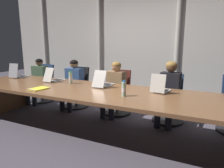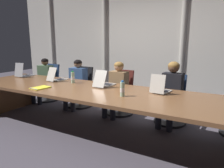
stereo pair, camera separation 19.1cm
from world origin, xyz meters
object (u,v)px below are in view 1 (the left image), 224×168
object	(u,v)px
laptop_left_mid	(54,79)
person_left_mid	(73,81)
office_chair_right_mid	(169,104)
spiral_notepad	(39,89)
water_bottle_secondary	(71,78)
laptop_center	(104,83)
laptop_right_mid	(160,88)
office_chair_left_end	(43,88)
person_right_mid	(169,89)
laptop_left_end	(18,75)
person_left_end	(38,78)
person_center	(114,85)
water_bottle_primary	(124,89)
office_chair_left_mid	(77,92)
office_chair_center	(118,97)

from	to	relation	value
laptop_left_mid	person_left_mid	distance (m)	0.62
office_chair_right_mid	spiral_notepad	xyz separation A→B (m)	(-1.92, -1.43, 0.41)
laptop_left_mid	spiral_notepad	xyz separation A→B (m)	(0.25, -0.67, -0.05)
laptop_left_mid	water_bottle_secondary	size ratio (longest dim) A/B	1.86
laptop_center	laptop_right_mid	distance (m)	1.02
office_chair_left_end	person_right_mid	world-z (taller)	person_right_mid
office_chair_left_end	person_right_mid	bearing A→B (deg)	94.21
laptop_left_end	person_left_end	bearing A→B (deg)	-5.88
laptop_left_mid	person_center	size ratio (longest dim) A/B	0.39
person_left_end	person_center	xyz separation A→B (m)	(2.13, 0.00, 0.02)
person_left_mid	person_right_mid	bearing A→B (deg)	87.73
person_right_mid	water_bottle_primary	bearing A→B (deg)	-17.89
office_chair_right_mid	water_bottle_primary	distance (m)	1.40
laptop_left_mid	office_chair_left_mid	bearing A→B (deg)	5.87
laptop_center	laptop_right_mid	size ratio (longest dim) A/B	1.19
office_chair_center	person_left_end	bearing A→B (deg)	-86.14
office_chair_left_mid	person_left_end	xyz separation A→B (m)	(-1.07, -0.16, 0.28)
water_bottle_primary	water_bottle_secondary	bearing A→B (deg)	161.30
person_left_end	water_bottle_secondary	world-z (taller)	person_left_end
laptop_center	office_chair_center	distance (m)	0.88
laptop_right_mid	office_chair_center	world-z (taller)	laptop_right_mid
laptop_left_end	person_center	size ratio (longest dim) A/B	0.37
laptop_right_mid	office_chair_left_mid	distance (m)	2.31
water_bottle_primary	office_chair_left_mid	bearing A→B (deg)	144.34
person_left_end	spiral_notepad	bearing A→B (deg)	40.80
office_chair_center	person_center	xyz separation A→B (m)	(-0.01, -0.16, 0.30)
laptop_center	water_bottle_primary	world-z (taller)	laptop_center
office_chair_center	person_left_end	world-z (taller)	person_left_end
spiral_notepad	person_left_end	bearing A→B (deg)	143.64
office_chair_left_end	person_left_mid	world-z (taller)	person_left_mid
office_chair_right_mid	spiral_notepad	bearing A→B (deg)	-51.79
person_left_mid	water_bottle_primary	xyz separation A→B (m)	(1.72, -1.07, 0.21)
laptop_right_mid	office_chair_left_mid	xyz separation A→B (m)	(-2.14, 0.74, -0.45)
laptop_left_end	office_chair_right_mid	bearing A→B (deg)	-83.45
spiral_notepad	laptop_center	bearing A→B (deg)	45.75
laptop_center	office_chair_left_mid	size ratio (longest dim) A/B	0.49
laptop_center	office_chair_left_mid	distance (m)	1.42
laptop_left_end	water_bottle_secondary	xyz separation A→B (m)	(1.50, -0.07, 0.04)
office_chair_left_mid	water_bottle_primary	world-z (taller)	water_bottle_primary
laptop_left_mid	spiral_notepad	size ratio (longest dim) A/B	1.31
office_chair_right_mid	water_bottle_primary	world-z (taller)	water_bottle_primary
laptop_left_mid	laptop_center	world-z (taller)	laptop_center
laptop_center	laptop_right_mid	world-z (taller)	laptop_right_mid
office_chair_left_mid	person_center	size ratio (longest dim) A/B	0.84
office_chair_left_mid	water_bottle_primary	size ratio (longest dim) A/B	4.00
person_center	spiral_notepad	size ratio (longest dim) A/B	3.39
laptop_right_mid	spiral_notepad	size ratio (longest dim) A/B	1.18
laptop_center	person_left_end	size ratio (longest dim) A/B	0.42
office_chair_right_mid	laptop_center	bearing A→B (deg)	-52.94
office_chair_left_end	person_left_end	size ratio (longest dim) A/B	0.85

